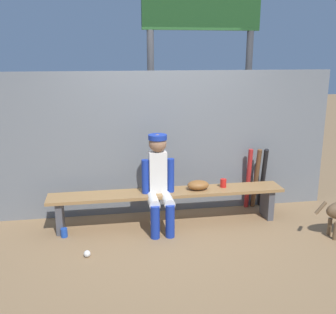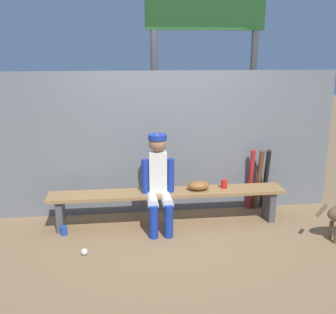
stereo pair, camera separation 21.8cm
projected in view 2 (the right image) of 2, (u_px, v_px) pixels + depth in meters
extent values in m
plane|color=olive|center=(168.00, 224.00, 5.16)|extent=(30.00, 30.00, 0.00)
cube|color=slate|center=(164.00, 144.00, 5.35)|extent=(4.70, 0.03, 1.93)
cube|color=olive|center=(168.00, 193.00, 5.05)|extent=(3.00, 0.36, 0.04)
cube|color=#4C4C51|center=(61.00, 214.00, 4.95)|extent=(0.08, 0.29, 0.41)
cube|color=#4C4C51|center=(269.00, 204.00, 5.27)|extent=(0.08, 0.29, 0.41)
cube|color=silver|center=(158.00, 172.00, 4.97)|extent=(0.22, 0.13, 0.52)
sphere|color=#9E7051|center=(158.00, 143.00, 4.87)|extent=(0.22, 0.22, 0.22)
cylinder|color=#193399|center=(158.00, 137.00, 4.85)|extent=(0.23, 0.23, 0.06)
cylinder|color=silver|center=(152.00, 200.00, 4.85)|extent=(0.13, 0.38, 0.13)
cylinder|color=#193399|center=(154.00, 222.00, 4.72)|extent=(0.11, 0.11, 0.41)
cylinder|color=#193399|center=(145.00, 177.00, 4.94)|extent=(0.09, 0.09, 0.44)
cylinder|color=silver|center=(167.00, 200.00, 4.87)|extent=(0.13, 0.38, 0.13)
cylinder|color=#193399|center=(169.00, 221.00, 4.74)|extent=(0.11, 0.11, 0.41)
cylinder|color=#193399|center=(171.00, 176.00, 4.98)|extent=(0.09, 0.09, 0.44)
ellipsoid|color=brown|center=(198.00, 185.00, 5.08)|extent=(0.28, 0.20, 0.12)
cylinder|color=#B22323|center=(251.00, 180.00, 5.53)|extent=(0.06, 0.14, 0.87)
cylinder|color=brown|center=(259.00, 180.00, 5.52)|extent=(0.09, 0.19, 0.87)
cylinder|color=black|center=(266.00, 179.00, 5.53)|extent=(0.11, 0.28, 0.89)
sphere|color=white|center=(84.00, 252.00, 4.35)|extent=(0.07, 0.07, 0.07)
cylinder|color=#1E47AD|center=(64.00, 231.00, 4.83)|extent=(0.08, 0.08, 0.11)
cylinder|color=red|center=(224.00, 184.00, 5.15)|extent=(0.08, 0.08, 0.11)
cylinder|color=#3F3F42|center=(154.00, 117.00, 5.89)|extent=(0.10, 0.10, 2.46)
cylinder|color=#3F3F42|center=(251.00, 115.00, 6.06)|extent=(0.10, 0.10, 2.46)
cylinder|color=brown|center=(321.00, 211.00, 4.57)|extent=(0.15, 0.04, 0.16)
cylinder|color=brown|center=(331.00, 230.00, 4.72)|extent=(0.05, 0.05, 0.22)
cylinder|color=brown|center=(336.00, 234.00, 4.61)|extent=(0.05, 0.05, 0.22)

